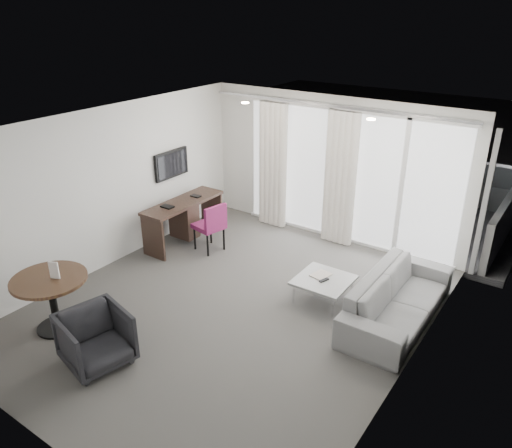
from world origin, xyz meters
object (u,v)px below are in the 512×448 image
Objects in this scene: desk at (184,222)px; tub_armchair at (96,339)px; round_table at (53,303)px; rattan_chair_a at (373,209)px; desk_chair at (209,226)px; rattan_chair_b at (455,197)px; coffee_table at (323,289)px; sofa at (398,298)px.

desk reaches higher than tub_armchair.
round_table reaches higher than rattan_chair_a.
desk_chair is 3.24m from tub_armchair.
tub_armchair is (0.84, -3.13, -0.10)m from desk_chair.
tub_armchair is at bearing -101.58° from rattan_chair_b.
desk_chair is at bearing 172.71° from coffee_table.
desk_chair is 3.25m from rattan_chair_a.
sofa is 3.12m from rattan_chair_a.
desk is 3.44m from tub_armchair.
desk is 3.63m from rattan_chair_a.
rattan_chair_b is (0.73, 4.21, 0.28)m from coffee_table.
round_table is at bearing -109.26° from rattan_chair_b.
tub_armchair is 3.24m from coffee_table.
coffee_table is at bearing 45.59° from round_table.
rattan_chair_a is 1.77m from rattan_chair_b.
desk is at bearing -127.12° from rattan_chair_b.
round_table is 1.27× the size of tub_armchair.
rattan_chair_a reaches higher than coffee_table.
desk is 0.74× the size of sofa.
tub_armchair is at bearing -63.42° from desk_chair.
rattan_chair_a is at bearing 63.83° from desk_chair.
rattan_chair_b reaches higher than round_table.
rattan_chair_b is (-0.33, 4.07, 0.12)m from sofa.
round_table is 1.08× the size of rattan_chair_b.
rattan_chair_a reaches higher than sofa.
desk_chair is at bearing 86.26° from round_table.
desk is at bearing 97.42° from round_table.
rattan_chair_a is at bearing -124.43° from rattan_chair_b.
sofa is at bearing -2.37° from desk.
rattan_chair_b is at bearing 64.04° from round_table.
round_table reaches higher than tub_armchair.
rattan_chair_a is at bearing 28.78° from sofa.
round_table is at bearing -82.58° from desk.
sofa is (2.66, 2.96, -0.02)m from tub_armchair.
tub_armchair is at bearing -7.92° from round_table.
rattan_chair_a is 0.83× the size of rattan_chair_b.
desk is at bearing -168.76° from desk_chair.
round_table is at bearing -110.27° from rattan_chair_a.
sofa is 2.50× the size of rattan_chair_b.
rattan_chair_b is (1.17, 1.34, 0.08)m from rattan_chair_a.
rattan_chair_b reaches higher than desk_chair.
sofa is 4.08m from rattan_chair_b.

